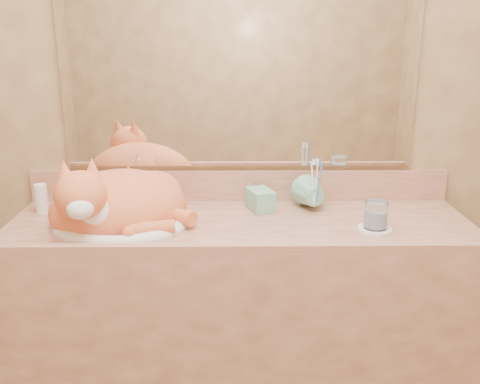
{
  "coord_description": "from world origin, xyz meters",
  "views": [
    {
      "loc": [
        -0.02,
        -1.0,
        1.48
      ],
      "look_at": [
        -0.0,
        0.7,
        0.97
      ],
      "focal_mm": 40.0,
      "sensor_mm": 36.0,
      "label": 1
    }
  ],
  "objects_px": {
    "soap_dispenser": "(267,192)",
    "water_glass": "(376,215)",
    "toothbrush_cup": "(316,199)",
    "sink_basin": "(120,207)",
    "cat": "(115,201)",
    "vanity_counter": "(240,332)"
  },
  "relations": [
    {
      "from": "soap_dispenser",
      "to": "water_glass",
      "type": "relative_size",
      "value": 1.91
    },
    {
      "from": "water_glass",
      "to": "toothbrush_cup",
      "type": "bearing_deg",
      "value": 134.29
    },
    {
      "from": "toothbrush_cup",
      "to": "water_glass",
      "type": "xyz_separation_m",
      "value": [
        0.17,
        -0.18,
        0.0
      ]
    },
    {
      "from": "sink_basin",
      "to": "water_glass",
      "type": "relative_size",
      "value": 4.92
    },
    {
      "from": "cat",
      "to": "water_glass",
      "type": "distance_m",
      "value": 0.87
    },
    {
      "from": "sink_basin",
      "to": "water_glass",
      "type": "height_order",
      "value": "sink_basin"
    },
    {
      "from": "vanity_counter",
      "to": "toothbrush_cup",
      "type": "distance_m",
      "value": 0.56
    },
    {
      "from": "toothbrush_cup",
      "to": "water_glass",
      "type": "relative_size",
      "value": 1.32
    },
    {
      "from": "cat",
      "to": "soap_dispenser",
      "type": "height_order",
      "value": "cat"
    },
    {
      "from": "vanity_counter",
      "to": "cat",
      "type": "bearing_deg",
      "value": -179.26
    },
    {
      "from": "vanity_counter",
      "to": "cat",
      "type": "xyz_separation_m",
      "value": [
        -0.42,
        -0.01,
        0.51
      ]
    },
    {
      "from": "cat",
      "to": "water_glass",
      "type": "bearing_deg",
      "value": -25.37
    },
    {
      "from": "vanity_counter",
      "to": "toothbrush_cup",
      "type": "relative_size",
      "value": 13.52
    },
    {
      "from": "soap_dispenser",
      "to": "vanity_counter",
      "type": "bearing_deg",
      "value": -155.32
    },
    {
      "from": "cat",
      "to": "water_glass",
      "type": "relative_size",
      "value": 5.25
    },
    {
      "from": "cat",
      "to": "toothbrush_cup",
      "type": "distance_m",
      "value": 0.7
    },
    {
      "from": "toothbrush_cup",
      "to": "vanity_counter",
      "type": "bearing_deg",
      "value": -159.25
    },
    {
      "from": "sink_basin",
      "to": "water_glass",
      "type": "distance_m",
      "value": 0.85
    },
    {
      "from": "sink_basin",
      "to": "toothbrush_cup",
      "type": "distance_m",
      "value": 0.69
    },
    {
      "from": "sink_basin",
      "to": "water_glass",
      "type": "xyz_separation_m",
      "value": [
        0.85,
        -0.05,
        -0.01
      ]
    },
    {
      "from": "vanity_counter",
      "to": "soap_dispenser",
      "type": "distance_m",
      "value": 0.53
    },
    {
      "from": "toothbrush_cup",
      "to": "water_glass",
      "type": "distance_m",
      "value": 0.25
    }
  ]
}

